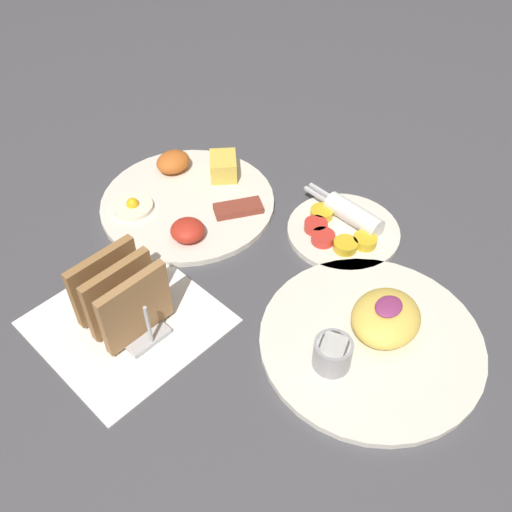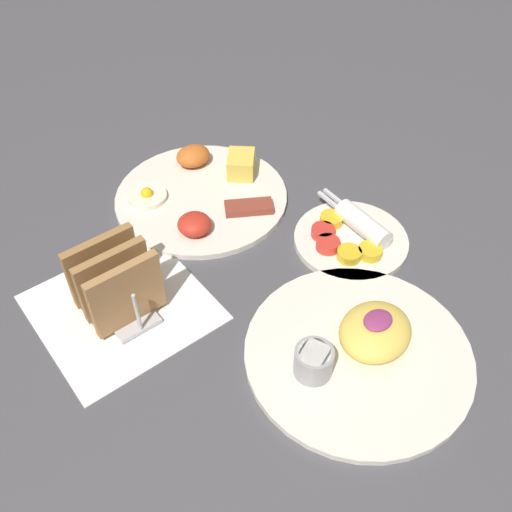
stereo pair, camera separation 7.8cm
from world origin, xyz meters
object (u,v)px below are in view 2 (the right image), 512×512
object	(u,v)px
plate_breakfast	(203,193)
toast_rack	(116,283)
plate_foreground	(359,348)
plate_condiments	(351,237)

from	to	relation	value
plate_breakfast	toast_rack	bearing A→B (deg)	-150.13
plate_foreground	toast_rack	world-z (taller)	toast_rack
plate_breakfast	plate_foreground	distance (m)	0.38
toast_rack	plate_foreground	bearing A→B (deg)	-51.80
plate_foreground	toast_rack	size ratio (longest dim) A/B	2.50
plate_condiments	plate_foreground	distance (m)	0.21
plate_breakfast	plate_condiments	xyz separation A→B (m)	(0.12, -0.23, 0.00)
toast_rack	plate_condiments	bearing A→B (deg)	-16.54
plate_breakfast	plate_condiments	bearing A→B (deg)	-62.69
plate_foreground	toast_rack	bearing A→B (deg)	128.20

